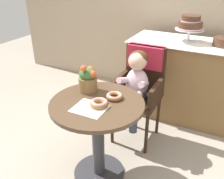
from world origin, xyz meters
TOP-DOWN VIEW (x-y plane):
  - ground_plane at (0.00, 0.00)m, footprint 8.00×8.00m
  - cafe_table at (0.00, 0.00)m, footprint 0.72×0.72m
  - wicker_chair at (0.09, 0.71)m, footprint 0.42×0.45m
  - seated_child at (0.09, 0.55)m, footprint 0.27×0.32m
  - paper_napkin at (0.00, -0.10)m, footprint 0.24×0.21m
  - donut_front at (0.09, 0.11)m, footprint 0.13×0.13m
  - donut_mid at (0.04, -0.04)m, footprint 0.14×0.14m
  - flower_vase at (-0.16, 0.13)m, footprint 0.16×0.16m
  - display_counter at (0.55, 1.30)m, footprint 1.56×0.62m
  - tiered_cake_stand at (0.38, 1.30)m, footprint 0.30×0.30m
  - round_layer_cake at (0.73, 1.31)m, footprint 0.20×0.20m

SIDE VIEW (x-z plane):
  - ground_plane at x=0.00m, z-range 0.00..0.00m
  - display_counter at x=0.55m, z-range 0.00..0.90m
  - cafe_table at x=0.00m, z-range 0.15..0.87m
  - wicker_chair at x=0.09m, z-range 0.16..1.12m
  - seated_child at x=0.09m, z-range 0.31..1.04m
  - paper_napkin at x=0.00m, z-range 0.72..0.72m
  - donut_front at x=0.09m, z-range 0.72..0.76m
  - donut_mid at x=0.04m, z-range 0.72..0.77m
  - flower_vase at x=-0.16m, z-range 0.71..0.95m
  - round_layer_cake at x=0.73m, z-range 0.89..1.00m
  - tiered_cake_stand at x=0.38m, z-range 0.94..1.22m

